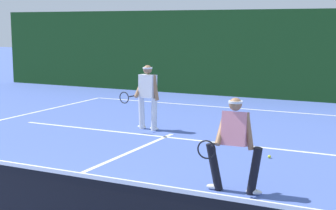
# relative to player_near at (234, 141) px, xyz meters

# --- Properties ---
(court_line_baseline_far) EXTENTS (10.21, 0.10, 0.01)m
(court_line_baseline_far) POSITION_rel_player_near_xyz_m (-2.81, 7.94, -0.83)
(court_line_baseline_far) COLOR white
(court_line_baseline_far) RESTS_ON ground_plane
(court_line_service) EXTENTS (8.32, 0.10, 0.01)m
(court_line_service) POSITION_rel_player_near_xyz_m (-2.81, 3.16, -0.83)
(court_line_service) COLOR white
(court_line_service) RESTS_ON ground_plane
(court_line_centre) EXTENTS (0.10, 6.40, 0.01)m
(court_line_centre) POSITION_rel_player_near_xyz_m (-2.81, 0.32, -0.83)
(court_line_centre) COLOR white
(court_line_centre) RESTS_ON ground_plane
(player_near) EXTENTS (0.94, 0.86, 1.53)m
(player_near) POSITION_rel_player_near_xyz_m (0.00, 0.00, 0.00)
(player_near) COLOR black
(player_near) RESTS_ON ground_plane
(player_far) EXTENTS (0.85, 0.84, 1.64)m
(player_far) POSITION_rel_player_near_xyz_m (-3.61, 3.76, 0.07)
(player_far) COLOR silver
(player_far) RESTS_ON ground_plane
(tennis_ball) EXTENTS (0.07, 0.07, 0.07)m
(tennis_ball) POSITION_rel_player_near_xyz_m (-0.06, 2.34, -0.80)
(tennis_ball) COLOR #D1E033
(tennis_ball) RESTS_ON ground_plane
(back_fence_windscreen) EXTENTS (22.89, 0.12, 3.16)m
(back_fence_windscreen) POSITION_rel_player_near_xyz_m (-2.81, 10.48, 0.75)
(back_fence_windscreen) COLOR #194319
(back_fence_windscreen) RESTS_ON ground_plane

